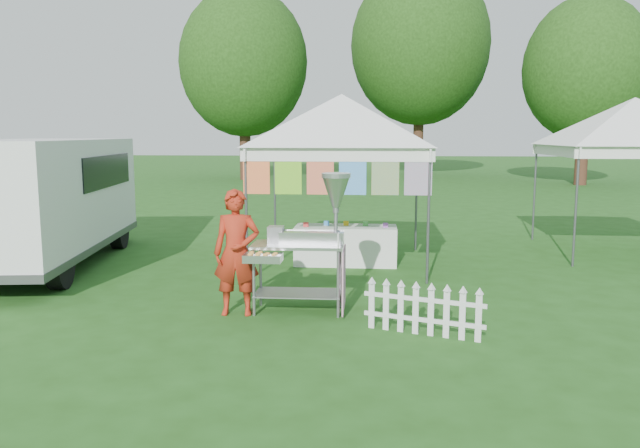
{
  "coord_description": "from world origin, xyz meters",
  "views": [
    {
      "loc": [
        0.58,
        -7.51,
        2.31
      ],
      "look_at": [
        -0.14,
        0.82,
        1.1
      ],
      "focal_mm": 35.0,
      "sensor_mm": 36.0,
      "label": 1
    }
  ],
  "objects": [
    {
      "name": "vendor",
      "position": [
        -1.16,
        0.18,
        0.81
      ],
      "size": [
        0.62,
        0.43,
        1.62
      ],
      "primitive_type": "imported",
      "rotation": [
        0.0,
        0.0,
        0.08
      ],
      "color": "#A72714",
      "rests_on": "ground"
    },
    {
      "name": "ground",
      "position": [
        0.0,
        0.0,
        0.0
      ],
      "size": [
        120.0,
        120.0,
        0.0
      ],
      "primitive_type": "plane",
      "color": "#214E16",
      "rests_on": "ground"
    },
    {
      "name": "display_table",
      "position": [
        0.09,
        3.44,
        0.34
      ],
      "size": [
        1.8,
        0.7,
        0.69
      ],
      "primitive_type": "cube",
      "color": "white",
      "rests_on": "ground"
    },
    {
      "name": "donut_cart",
      "position": [
        -0.2,
        0.37,
        1.07
      ],
      "size": [
        1.3,
        0.9,
        1.82
      ],
      "rotation": [
        0.0,
        0.0,
        0.01
      ],
      "color": "gray",
      "rests_on": "ground"
    },
    {
      "name": "picket_fence",
      "position": [
        1.17,
        -0.46,
        0.29
      ],
      "size": [
        1.37,
        0.5,
        0.56
      ],
      "rotation": [
        0.0,
        0.0,
        -0.33
      ],
      "color": "silver",
      "rests_on": "ground"
    },
    {
      "name": "canopy_right",
      "position": [
        5.5,
        5.0,
        2.99
      ],
      "size": [
        4.24,
        4.24,
        3.45
      ],
      "color": "#59595E",
      "rests_on": "ground"
    },
    {
      "name": "tree_left",
      "position": [
        -6.0,
        24.0,
        5.83
      ],
      "size": [
        6.4,
        6.4,
        9.53
      ],
      "color": "#3D2116",
      "rests_on": "ground"
    },
    {
      "name": "tree_right",
      "position": [
        10.0,
        22.0,
        5.18
      ],
      "size": [
        5.6,
        5.6,
        8.42
      ],
      "color": "#3D2116",
      "rests_on": "ground"
    },
    {
      "name": "canopy_main",
      "position": [
        0.0,
        3.49,
        2.99
      ],
      "size": [
        4.24,
        4.24,
        3.45
      ],
      "color": "#59595E",
      "rests_on": "ground"
    },
    {
      "name": "cargo_van",
      "position": [
        -5.28,
        2.93,
        1.19
      ],
      "size": [
        2.87,
        5.58,
        2.22
      ],
      "rotation": [
        0.0,
        0.0,
        0.14
      ],
      "color": "silver",
      "rests_on": "ground"
    },
    {
      "name": "tree_mid",
      "position": [
        3.0,
        28.0,
        7.14
      ],
      "size": [
        7.6,
        7.6,
        11.52
      ],
      "color": "#3D2116",
      "rests_on": "ground"
    }
  ]
}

